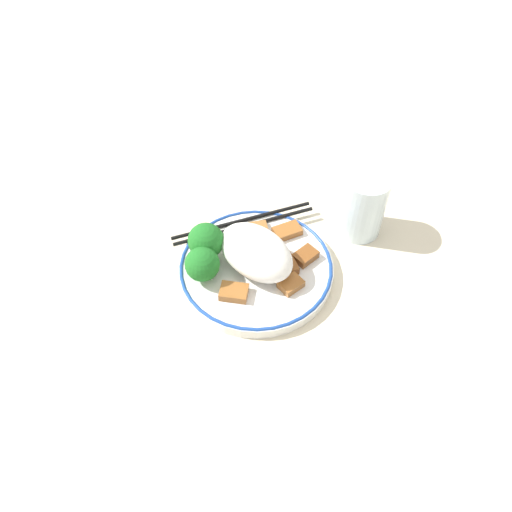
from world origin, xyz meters
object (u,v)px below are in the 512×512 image
at_px(drinking_glass, 363,205).
at_px(broccoli_back_left, 206,241).
at_px(chopsticks, 243,223).
at_px(plate, 256,268).
at_px(broccoli_back_center, 202,264).

bearing_deg(drinking_glass, broccoli_back_left, 61.46).
bearing_deg(chopsticks, broccoli_back_left, 95.65).
relative_size(broccoli_back_left, drinking_glass, 0.59).
bearing_deg(drinking_glass, chopsticks, 46.61).
bearing_deg(plate, chopsticks, -32.21).
xyz_separation_m(plate, broccoli_back_left, (0.06, 0.04, 0.04)).
bearing_deg(broccoli_back_center, drinking_glass, -110.72).
relative_size(broccoli_back_center, chopsticks, 0.25).
distance_m(plate, chopsticks, 0.08).
bearing_deg(plate, drinking_glass, -106.99).
xyz_separation_m(broccoli_back_left, chopsticks, (0.01, -0.08, -0.03)).
xyz_separation_m(broccoli_back_left, broccoli_back_center, (-0.02, 0.03, -0.00)).
height_order(broccoli_back_left, drinking_glass, drinking_glass).
relative_size(plate, chopsticks, 1.07).
bearing_deg(broccoli_back_left, chopsticks, -84.35).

